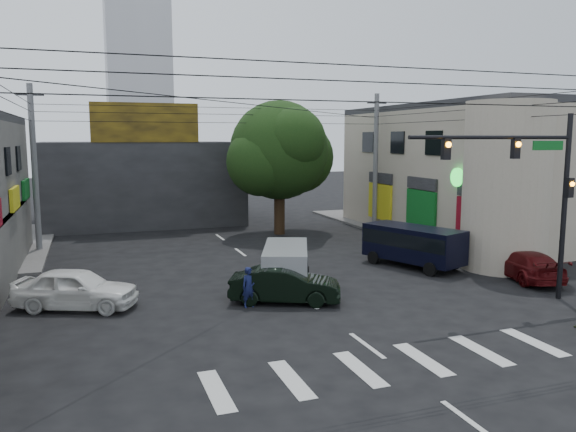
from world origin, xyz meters
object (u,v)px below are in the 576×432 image
maroon_sedan (526,265)px  navy_van (413,247)px  dark_sedan (285,285)px  utility_pole_far_right (376,163)px  street_tree (279,151)px  silver_minivan (286,267)px  traffic_officer (249,287)px  white_compact (76,289)px  traffic_gantry (532,177)px  utility_pole_far_left (35,169)px

maroon_sedan → navy_van: navy_van is taller
dark_sedan → utility_pole_far_right: bearing=-15.0°
dark_sedan → navy_van: bearing=-41.4°
street_tree → silver_minivan: size_ratio=1.91×
utility_pole_far_right → traffic_officer: (-12.80, -13.99, -3.84)m
dark_sedan → maroon_sedan: bearing=-67.1°
navy_van → street_tree: bearing=-5.9°
white_compact → navy_van: navy_van is taller
maroon_sedan → silver_minivan: silver_minivan is taller
utility_pole_far_right → navy_van: utility_pole_far_right is taller
traffic_gantry → traffic_officer: 11.32m
utility_pole_far_left → traffic_officer: utility_pole_far_left is taller
dark_sedan → white_compact: 7.78m
maroon_sedan → white_compact: bearing=7.9°
silver_minivan → white_compact: bearing=111.2°
white_compact → navy_van: 15.56m
street_tree → white_compact: size_ratio=1.80×
dark_sedan → navy_van: 8.68m
utility_pole_far_left → maroon_sedan: size_ratio=1.93×
traffic_gantry → dark_sedan: traffic_gantry is taller
street_tree → traffic_officer: 16.93m
white_compact → traffic_officer: 6.40m
utility_pole_far_right → maroon_sedan: size_ratio=1.93×
traffic_gantry → navy_van: traffic_gantry is taller
silver_minivan → navy_van: bearing=-55.6°
traffic_gantry → maroon_sedan: size_ratio=1.51×
navy_van → traffic_officer: navy_van is taller
street_tree → utility_pole_far_right: 6.63m
traffic_gantry → utility_pole_far_right: size_ratio=0.78×
utility_pole_far_right → navy_van: (-3.43, -10.28, -3.61)m
dark_sedan → silver_minivan: bearing=4.1°
traffic_gantry → white_compact: size_ratio=1.49×
utility_pole_far_left → maroon_sedan: 25.62m
silver_minivan → traffic_officer: silver_minivan is taller
dark_sedan → maroon_sedan: size_ratio=0.94×
street_tree → utility_pole_far_left: 14.56m
utility_pole_far_right → white_compact: utility_pole_far_right is taller
white_compact → navy_van: (15.46, 1.72, 0.23)m
navy_van → traffic_officer: (-9.38, -3.70, -0.23)m
utility_pole_far_left → maroon_sedan: (21.00, -14.13, -3.95)m
maroon_sedan → dark_sedan: bearing=13.0°
white_compact → silver_minivan: size_ratio=1.06×
utility_pole_far_right → traffic_gantry: bearing=-98.9°
silver_minivan → navy_van: 7.42m
street_tree → navy_van: (3.07, -11.28, -4.48)m
white_compact → silver_minivan: 8.25m
utility_pole_far_left → utility_pole_far_right: same height
white_compact → dark_sedan: bearing=-80.8°
street_tree → utility_pole_far_right: size_ratio=0.95×
utility_pole_far_right → white_compact: bearing=-147.6°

